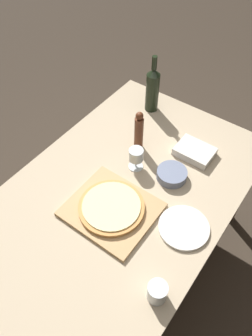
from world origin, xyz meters
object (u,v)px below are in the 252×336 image
Objects in this scene: pizza at (111,207)px; wine_bottle at (152,89)px; small_bowl at (172,174)px; pepper_mill at (139,131)px; wine_glass at (136,156)px.

pizza is 0.87× the size of wine_bottle.
small_bowl is at bearing 69.96° from pizza.
pizza is 0.74m from wine_bottle.
wine_bottle is at bearing 134.19° from small_bowl.
pepper_mill is 0.27m from small_bowl.
small_bowl is (0.25, -0.07, -0.09)m from pepper_mill.
small_bowl is at bearing -45.81° from wine_bottle.
wine_bottle is at bearing 109.48° from pizza.
pizza is 0.42m from pepper_mill.
small_bowl reaches higher than pizza.
wine_bottle is at bearing 113.72° from wine_glass.
pizza is at bearing -110.04° from small_bowl.
small_bowl is (0.36, -0.37, -0.12)m from wine_bottle.
wine_glass is 0.81× the size of small_bowl.
pepper_mill is 0.14m from wine_glass.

